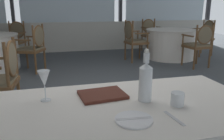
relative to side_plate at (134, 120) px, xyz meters
name	(u,v)px	position (x,y,z in m)	size (l,w,h in m)	color
ground_plane	(99,109)	(0.15, 1.74, -0.74)	(14.64, 14.64, 0.00)	#4C5156
window_wall_far	(69,12)	(0.15, 5.97, 0.40)	(9.68, 0.14, 2.84)	beige
side_plate	(134,120)	(0.00, 0.00, 0.00)	(0.20, 0.20, 0.01)	white
butter_knife	(134,119)	(0.00, 0.00, 0.01)	(0.19, 0.02, 0.00)	silver
dinner_fork	(174,118)	(0.21, -0.03, 0.00)	(0.17, 0.02, 0.00)	silver
water_bottle	(145,81)	(0.15, 0.23, 0.12)	(0.08, 0.08, 0.32)	white
wine_glass	(44,79)	(-0.44, 0.39, 0.13)	(0.08, 0.08, 0.19)	white
water_tumbler	(177,99)	(0.31, 0.12, 0.03)	(0.08, 0.08, 0.08)	white
menu_book	(102,95)	(-0.09, 0.37, 0.01)	(0.29, 0.22, 0.02)	#512319
background_table_0	(171,44)	(2.55, 4.38, -0.37)	(1.27, 1.27, 0.73)	white
dining_chair_0_0	(150,32)	(2.43, 5.43, -0.18)	(0.57, 0.51, 0.94)	brown
dining_chair_0_1	(133,38)	(1.49, 4.27, -0.16)	(0.51, 0.57, 0.98)	brown
dining_chair_0_2	(200,42)	(2.67, 3.33, -0.18)	(0.57, 0.51, 0.93)	brown
dining_chair_0_3	(204,34)	(3.60, 4.50, -0.18)	(0.51, 0.57, 0.94)	brown
dining_chair_1_0	(15,37)	(-1.28, 5.28, -0.19)	(0.64, 0.61, 0.93)	brown
dining_chair_1_3	(34,45)	(-0.74, 3.86, -0.18)	(0.61, 0.64, 0.95)	brown
dining_chair_2_2	(2,74)	(-0.95, 1.73, -0.18)	(0.50, 0.56, 0.94)	brown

